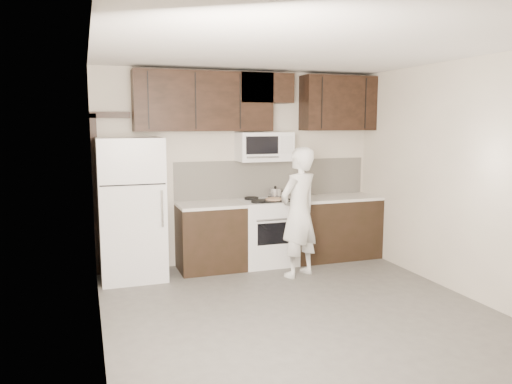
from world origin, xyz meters
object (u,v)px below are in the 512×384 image
microwave (264,147)px  refrigerator (131,209)px  stove (267,232)px  person (299,212)px

microwave → refrigerator: bearing=-174.9°
stove → person: size_ratio=0.56×
microwave → stove: bearing=-89.9°
stove → microwave: (-0.00, 0.12, 1.19)m
stove → microwave: size_ratio=1.24×
stove → person: person is taller
person → microwave: bearing=-101.1°
stove → microwave: 1.20m
microwave → person: bearing=-75.9°
refrigerator → person: bearing=-16.4°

